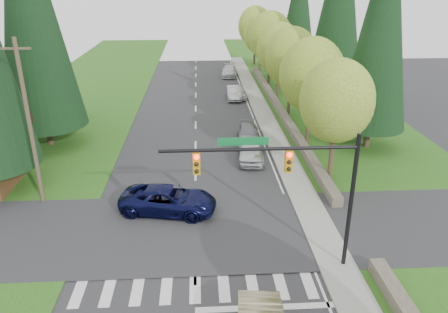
{
  "coord_description": "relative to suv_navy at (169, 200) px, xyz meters",
  "views": [
    {
      "loc": [
        0.36,
        -12.72,
        13.09
      ],
      "look_at": [
        1.82,
        11.9,
        2.8
      ],
      "focal_mm": 35.0,
      "sensor_mm": 36.0,
      "label": 1
    }
  ],
  "objects": [
    {
      "name": "parked_car_b",
      "position": [
        6.04,
        11.76,
        -0.13
      ],
      "size": [
        2.2,
        4.66,
        1.31
      ],
      "primitive_type": "imported",
      "rotation": [
        0.0,
        0.0,
        -0.08
      ],
      "color": "slate",
      "rests_on": "ground"
    },
    {
      "name": "conifer_w_e",
      "position": [
        -12.43,
        17.76,
        9.5
      ],
      "size": [
        5.78,
        5.78,
        18.8
      ],
      "color": "#38281C",
      "rests_on": "ground"
    },
    {
      "name": "decid_tree_5",
      "position": [
        10.67,
        38.76,
        4.74
      ],
      "size": [
        4.8,
        4.8,
        8.3
      ],
      "color": "#38281C",
      "rests_on": "ground"
    },
    {
      "name": "sidewalk_east",
      "position": [
        8.47,
        11.76,
        -0.72
      ],
      "size": [
        1.8,
        80.0,
        0.13
      ],
      "primitive_type": "cube",
      "color": "gray",
      "rests_on": "ground"
    },
    {
      "name": "conifer_w_c",
      "position": [
        -10.43,
        11.76,
        10.51
      ],
      "size": [
        6.46,
        6.46,
        20.8
      ],
      "color": "#38281C",
      "rests_on": "ground"
    },
    {
      "name": "decid_tree_4",
      "position": [
        10.87,
        31.76,
        5.27
      ],
      "size": [
        5.4,
        5.4,
        9.18
      ],
      "color": "#38281C",
      "rests_on": "ground"
    },
    {
      "name": "decid_tree_3",
      "position": [
        10.77,
        24.76,
        4.88
      ],
      "size": [
        5.0,
        5.0,
        8.55
      ],
      "color": "#38281C",
      "rests_on": "ground"
    },
    {
      "name": "decid_tree_1",
      "position": [
        10.87,
        10.76,
        5.01
      ],
      "size": [
        5.2,
        5.2,
        8.8
      ],
      "color": "#38281C",
      "rests_on": "ground"
    },
    {
      "name": "parked_car_d",
      "position": [
        6.41,
        25.76,
        -0.1
      ],
      "size": [
        1.76,
        4.11,
        1.38
      ],
      "primitive_type": "imported",
      "rotation": [
        0.0,
        0.0,
        0.03
      ],
      "color": "silver",
      "rests_on": "ground"
    },
    {
      "name": "decid_tree_2",
      "position": [
        10.67,
        17.76,
        5.14
      ],
      "size": [
        5.0,
        5.0,
        8.82
      ],
      "color": "#38281C",
      "rests_on": "ground"
    },
    {
      "name": "suv_navy",
      "position": [
        0.0,
        0.0,
        0.0
      ],
      "size": [
        6.07,
        3.65,
        1.58
      ],
      "primitive_type": "imported",
      "rotation": [
        0.0,
        0.0,
        1.38
      ],
      "color": "#0A0D35",
      "rests_on": "ground"
    },
    {
      "name": "conifer_e_a",
      "position": [
        15.57,
        9.76,
        9.0
      ],
      "size": [
        5.44,
        5.44,
        17.8
      ],
      "color": "#38281C",
      "rests_on": "ground"
    },
    {
      "name": "decid_tree_0",
      "position": [
        10.77,
        3.76,
        4.81
      ],
      "size": [
        4.8,
        4.8,
        8.37
      ],
      "color": "#38281C",
      "rests_on": "ground"
    },
    {
      "name": "parked_car_e",
      "position": [
        6.27,
        37.48,
        -0.07
      ],
      "size": [
        2.54,
        5.14,
        1.44
      ],
      "primitive_type": "imported",
      "rotation": [
        0.0,
        0.0,
        -0.11
      ],
      "color": "#B9BABE",
      "rests_on": "ground"
    },
    {
      "name": "curb_east",
      "position": [
        7.62,
        11.76,
        -0.72
      ],
      "size": [
        0.2,
        80.0,
        0.13
      ],
      "primitive_type": "cube",
      "color": "gray",
      "rests_on": "ground"
    },
    {
      "name": "parked_car_a",
      "position": [
        5.77,
        7.67,
        0.02
      ],
      "size": [
        2.22,
        4.84,
        1.61
      ],
      "primitive_type": "imported",
      "rotation": [
        0.0,
        0.0,
        -0.07
      ],
      "color": "silver",
      "rests_on": "ground"
    },
    {
      "name": "decid_tree_6",
      "position": [
        10.77,
        45.76,
        5.08
      ],
      "size": [
        5.2,
        5.2,
        8.86
      ],
      "color": "#38281C",
      "rests_on": "ground"
    },
    {
      "name": "parked_car_c",
      "position": [
        5.92,
        25.38,
        -0.08
      ],
      "size": [
        1.65,
        4.36,
        1.42
      ],
      "primitive_type": "imported",
      "rotation": [
        0.0,
        0.0,
        -0.03
      ],
      "color": "#B3B2B7",
      "rests_on": "ground"
    },
    {
      "name": "grass_west",
      "position": [
        -11.43,
        9.76,
        -0.76
      ],
      "size": [
        14.0,
        110.0,
        0.06
      ],
      "primitive_type": "cube",
      "color": "#335115",
      "rests_on": "ground"
    },
    {
      "name": "grass_east",
      "position": [
        14.57,
        9.76,
        -0.76
      ],
      "size": [
        14.0,
        110.0,
        0.06
      ],
      "primitive_type": "cube",
      "color": "#335115",
      "rests_on": "ground"
    },
    {
      "name": "traffic_signal",
      "position": [
        5.94,
        -5.74,
        4.2
      ],
      "size": [
        8.7,
        0.37,
        6.8
      ],
      "color": "black",
      "rests_on": "ground"
    },
    {
      "name": "conifer_e_c",
      "position": [
        15.57,
        37.76,
        8.5
      ],
      "size": [
        5.1,
        5.1,
        16.8
      ],
      "color": "#38281C",
      "rests_on": "ground"
    },
    {
      "name": "cross_street",
      "position": [
        1.57,
        -2.24,
        -0.79
      ],
      "size": [
        120.0,
        8.0,
        0.1
      ],
      "primitive_type": "cube",
      "color": "#28282B",
      "rests_on": "ground"
    },
    {
      "name": "stone_wall_north",
      "position": [
        10.17,
        19.76,
        -0.44
      ],
      "size": [
        0.7,
        40.0,
        0.7
      ],
      "primitive_type": "cube",
      "color": "#4C4438",
      "rests_on": "ground"
    },
    {
      "name": "utility_pole",
      "position": [
        -7.93,
        1.76,
        4.35
      ],
      "size": [
        1.6,
        0.24,
        10.0
      ],
      "color": "#473828",
      "rests_on": "ground"
    }
  ]
}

